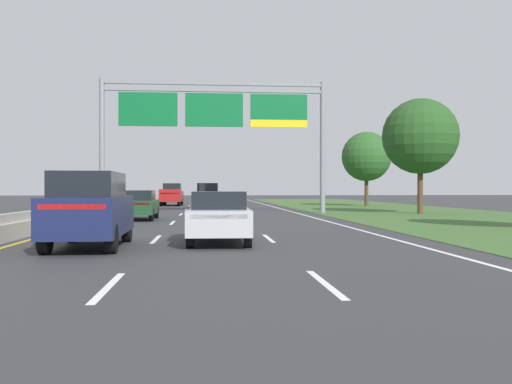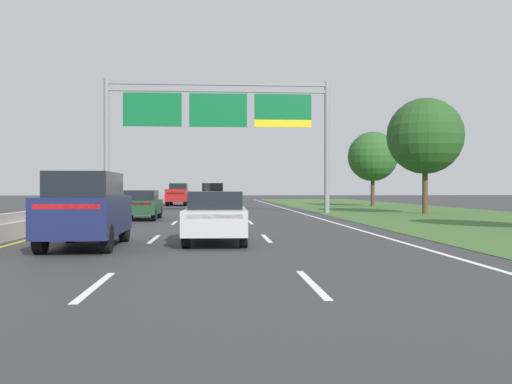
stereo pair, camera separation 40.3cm
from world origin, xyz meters
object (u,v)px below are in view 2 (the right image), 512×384
car_navy_left_lane_suv (86,208)px  roadside_tree_far (373,157)px  roadside_tree_mid (425,136)px  overhead_sign_gantry (218,118)px  car_silver_centre_lane_sedan (216,216)px  pickup_truck_red (178,195)px  car_darkgreen_left_lane_sedan (142,204)px  car_gold_centre_lane_suv (213,196)px

car_navy_left_lane_suv → roadside_tree_far: size_ratio=0.67×
car_navy_left_lane_suv → roadside_tree_mid: bearing=-41.8°
overhead_sign_gantry → car_navy_left_lane_suv: (-3.76, -21.60, -5.28)m
roadside_tree_mid → car_silver_centre_lane_sedan: bearing=-125.7°
car_silver_centre_lane_sedan → roadside_tree_far: (14.74, 35.27, 3.89)m
pickup_truck_red → car_navy_left_lane_suv: (0.17, -40.07, 0.02)m
overhead_sign_gantry → car_navy_left_lane_suv: bearing=-99.9°
car_silver_centre_lane_sedan → overhead_sign_gantry: bearing=0.9°
car_silver_centre_lane_sedan → car_darkgreen_left_lane_sedan: bearing=17.9°
pickup_truck_red → car_gold_centre_lane_suv: 10.31m
overhead_sign_gantry → car_silver_centre_lane_sedan: overhead_sign_gantry is taller
pickup_truck_red → car_silver_centre_lane_sedan: pickup_truck_red is taller
pickup_truck_red → roadside_tree_far: roadside_tree_far is taller
overhead_sign_gantry → roadside_tree_mid: size_ratio=1.98×
pickup_truck_red → car_gold_centre_lane_suv: (3.54, -9.68, 0.02)m
car_gold_centre_lane_suv → roadside_tree_far: bearing=-66.7°
car_silver_centre_lane_sedan → roadside_tree_mid: 23.87m
overhead_sign_gantry → roadside_tree_far: overhead_sign_gantry is taller
pickup_truck_red → car_silver_centre_lane_sedan: bearing=-173.3°
pickup_truck_red → car_gold_centre_lane_suv: bearing=-158.8°
car_silver_centre_lane_sedan → roadside_tree_mid: size_ratio=0.58×
pickup_truck_red → car_navy_left_lane_suv: pickup_truck_red is taller
roadside_tree_mid → car_darkgreen_left_lane_sedan: bearing=-162.0°
car_navy_left_lane_suv → roadside_tree_mid: roadside_tree_mid is taller
car_darkgreen_left_lane_sedan → car_gold_centre_lane_suv: 16.44m
car_darkgreen_left_lane_sedan → roadside_tree_mid: bearing=-72.1°
car_gold_centre_lane_suv → car_silver_centre_lane_sedan: bearing=-177.9°
car_navy_left_lane_suv → car_gold_centre_lane_suv: (3.37, 30.39, 0.00)m
overhead_sign_gantry → car_gold_centre_lane_suv: 10.27m
car_silver_centre_lane_sedan → pickup_truck_red: bearing=6.8°
pickup_truck_red → roadside_tree_mid: size_ratio=0.71×
car_gold_centre_lane_suv → car_silver_centre_lane_sedan: car_gold_centre_lane_suv is taller
pickup_truck_red → car_silver_centre_lane_sedan: size_ratio=1.23×
roadside_tree_far → overhead_sign_gantry: bearing=-134.7°
car_gold_centre_lane_suv → roadside_tree_far: roadside_tree_far is taller
pickup_truck_red → roadside_tree_mid: 26.84m
roadside_tree_far → car_darkgreen_left_lane_sedan: bearing=-130.4°
car_darkgreen_left_lane_sedan → roadside_tree_far: bearing=-40.5°
car_darkgreen_left_lane_sedan → roadside_tree_mid: (17.69, 5.76, 4.30)m
car_navy_left_lane_suv → car_gold_centre_lane_suv: 30.58m
car_navy_left_lane_suv → roadside_tree_mid: size_ratio=0.62×
pickup_truck_red → roadside_tree_far: (18.55, -3.71, 3.63)m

